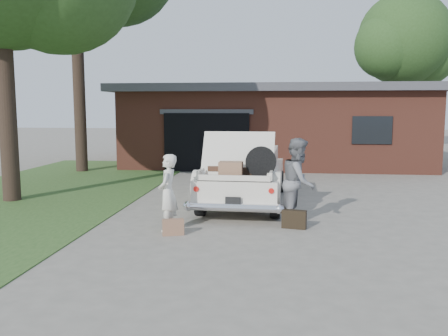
# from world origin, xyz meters

# --- Properties ---
(ground) EXTENTS (90.00, 90.00, 0.00)m
(ground) POSITION_xyz_m (0.00, 0.00, 0.00)
(ground) COLOR gray
(ground) RESTS_ON ground
(grass_strip) EXTENTS (6.00, 16.00, 0.02)m
(grass_strip) POSITION_xyz_m (-5.50, 3.00, 0.01)
(grass_strip) COLOR #2D4C1E
(grass_strip) RESTS_ON ground
(house) EXTENTS (12.80, 7.80, 3.30)m
(house) POSITION_xyz_m (0.98, 11.47, 1.67)
(house) COLOR brown
(house) RESTS_ON ground
(tree_right) EXTENTS (5.76, 5.01, 8.63)m
(tree_right) POSITION_xyz_m (8.00, 17.90, 5.85)
(tree_right) COLOR #38281E
(tree_right) RESTS_ON ground
(sedan) EXTENTS (2.04, 4.90, 1.87)m
(sedan) POSITION_xyz_m (0.34, 2.28, 0.71)
(sedan) COLOR silver
(sedan) RESTS_ON ground
(woman_left) EXTENTS (0.38, 0.56, 1.51)m
(woman_left) POSITION_xyz_m (-0.96, -0.61, 0.75)
(woman_left) COLOR silver
(woman_left) RESTS_ON ground
(woman_right) EXTENTS (0.84, 0.99, 1.79)m
(woman_right) POSITION_xyz_m (1.59, 0.19, 0.89)
(woman_right) COLOR slate
(woman_right) RESTS_ON ground
(suitcase_left) EXTENTS (0.42, 0.25, 0.31)m
(suitcase_left) POSITION_xyz_m (-0.79, -0.94, 0.16)
(suitcase_left) COLOR #98694D
(suitcase_left) RESTS_ON ground
(suitcase_right) EXTENTS (0.50, 0.25, 0.37)m
(suitcase_right) POSITION_xyz_m (1.50, -0.17, 0.19)
(suitcase_right) COLOR black
(suitcase_right) RESTS_ON ground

